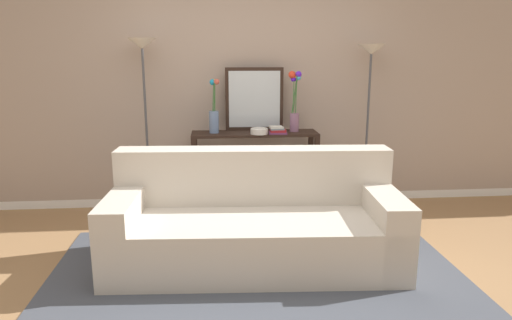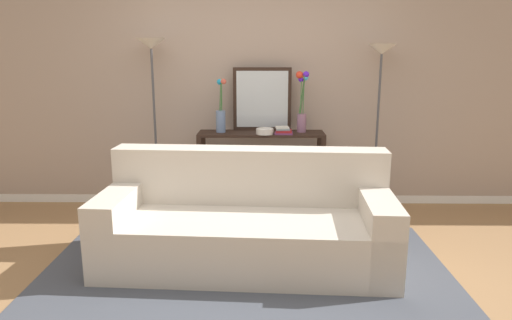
{
  "view_description": "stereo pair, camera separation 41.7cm",
  "coord_description": "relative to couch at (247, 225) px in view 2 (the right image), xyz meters",
  "views": [
    {
      "loc": [
        -0.24,
        -3.11,
        1.65
      ],
      "look_at": [
        0.13,
        0.94,
        0.71
      ],
      "focal_mm": 32.62,
      "sensor_mm": 36.0,
      "label": 1
    },
    {
      "loc": [
        0.17,
        -3.13,
        1.65
      ],
      "look_at": [
        0.13,
        0.94,
        0.71
      ],
      "focal_mm": 32.62,
      "sensor_mm": 36.0,
      "label": 2
    }
  ],
  "objects": [
    {
      "name": "ground_plane",
      "position": [
        -0.06,
        -0.35,
        -0.32
      ],
      "size": [
        16.0,
        16.0,
        0.02
      ],
      "primitive_type": "cube",
      "color": "#9E754C"
    },
    {
      "name": "back_wall",
      "position": [
        -0.06,
        1.58,
        1.01
      ],
      "size": [
        12.0,
        0.15,
        2.66
      ],
      "color": "white",
      "rests_on": "ground"
    },
    {
      "name": "area_rug",
      "position": [
        -0.0,
        -0.16,
        -0.31
      ],
      "size": [
        3.12,
        1.79,
        0.01
      ],
      "color": "#474C56",
      "rests_on": "ground"
    },
    {
      "name": "couch",
      "position": [
        0.0,
        0.0,
        0.0
      ],
      "size": [
        2.3,
        1.05,
        0.88
      ],
      "color": "beige",
      "rests_on": "ground"
    },
    {
      "name": "console_table",
      "position": [
        0.11,
        1.23,
        0.27
      ],
      "size": [
        1.29,
        0.35,
        0.85
      ],
      "color": "black",
      "rests_on": "ground"
    },
    {
      "name": "floor_lamp_left",
      "position": [
        -0.98,
        1.25,
        1.09
      ],
      "size": [
        0.28,
        0.28,
        1.79
      ],
      "color": "#4C4C51",
      "rests_on": "ground"
    },
    {
      "name": "floor_lamp_right",
      "position": [
        1.3,
        1.25,
        1.05
      ],
      "size": [
        0.28,
        0.28,
        1.73
      ],
      "color": "#4C4C51",
      "rests_on": "ground"
    },
    {
      "name": "wall_mirror",
      "position": [
        0.12,
        1.38,
        0.86
      ],
      "size": [
        0.6,
        0.02,
        0.65
      ],
      "color": "black",
      "rests_on": "console_table"
    },
    {
      "name": "vase_tall_flowers",
      "position": [
        -0.3,
        1.24,
        0.73
      ],
      "size": [
        0.11,
        0.11,
        0.54
      ],
      "color": "#6B84AD",
      "rests_on": "console_table"
    },
    {
      "name": "vase_short_flowers",
      "position": [
        0.53,
        1.27,
        0.83
      ],
      "size": [
        0.13,
        0.11,
        0.62
      ],
      "color": "gray",
      "rests_on": "console_table"
    },
    {
      "name": "fruit_bowl",
      "position": [
        0.15,
        1.13,
        0.57
      ],
      "size": [
        0.18,
        0.18,
        0.06
      ],
      "color": "silver",
      "rests_on": "console_table"
    },
    {
      "name": "book_stack",
      "position": [
        0.33,
        1.14,
        0.57
      ],
      "size": [
        0.19,
        0.16,
        0.07
      ],
      "color": "#6B3360",
      "rests_on": "console_table"
    },
    {
      "name": "book_row_under_console",
      "position": [
        -0.26,
        1.23,
        -0.26
      ],
      "size": [
        0.32,
        0.17,
        0.11
      ],
      "color": "tan",
      "rests_on": "ground"
    }
  ]
}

